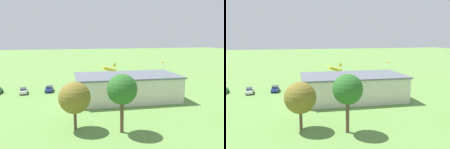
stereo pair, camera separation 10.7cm
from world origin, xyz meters
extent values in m
plane|color=#608C42|center=(0.00, 0.00, 0.00)|extent=(400.00, 400.00, 0.00)
cube|color=beige|center=(-0.23, 33.35, 2.94)|extent=(25.13, 13.55, 5.88)
cube|color=slate|center=(-0.23, 33.35, 6.05)|extent=(25.76, 14.18, 0.35)
cube|color=#384251|center=(-0.55, 27.14, 2.41)|extent=(8.59, 0.59, 4.82)
cylinder|color=yellow|center=(-3.41, 1.72, 3.04)|extent=(5.75, 2.36, 2.33)
cone|color=black|center=(-0.45, 2.46, 2.28)|extent=(1.00, 0.90, 0.86)
cube|color=yellow|center=(-2.81, 1.87, 2.73)|extent=(3.53, 9.45, 0.43)
cube|color=yellow|center=(-2.14, 2.04, 4.13)|extent=(3.53, 9.45, 0.43)
cube|color=yellow|center=(-5.52, 1.19, 4.62)|extent=(1.36, 0.43, 1.53)
cube|color=yellow|center=(-5.76, 1.13, 3.64)|extent=(1.50, 2.74, 0.29)
cylinder|color=black|center=(-2.95, 0.86, 1.68)|extent=(0.65, 0.29, 0.64)
cylinder|color=black|center=(-3.41, 2.70, 1.68)|extent=(0.65, 0.29, 0.64)
cylinder|color=#332D28|center=(-1.75, -0.97, 3.43)|extent=(0.45, 0.19, 1.50)
cylinder|color=#332D28|center=(-3.20, 4.88, 3.43)|extent=(0.45, 0.19, 1.50)
cube|color=gold|center=(-11.56, 19.81, 0.69)|extent=(2.20, 4.64, 0.74)
cube|color=#2D3842|center=(-11.56, 19.81, 1.34)|extent=(1.78, 2.66, 0.57)
cylinder|color=black|center=(-12.24, 21.42, 0.32)|extent=(0.29, 0.66, 0.64)
cylinder|color=black|center=(-10.54, 21.23, 0.32)|extent=(0.29, 0.66, 0.64)
cylinder|color=black|center=(-12.58, 18.39, 0.32)|extent=(0.29, 0.66, 0.64)
cylinder|color=black|center=(-10.87, 18.20, 0.32)|extent=(0.29, 0.66, 0.64)
cube|color=red|center=(11.24, 20.05, 0.66)|extent=(2.25, 4.76, 0.67)
cube|color=#2D3842|center=(11.24, 20.05, 1.25)|extent=(1.83, 2.72, 0.50)
cylinder|color=black|center=(10.51, 21.70, 0.32)|extent=(0.28, 0.66, 0.64)
cylinder|color=black|center=(12.29, 21.51, 0.32)|extent=(0.28, 0.66, 0.64)
cylinder|color=black|center=(10.19, 18.58, 0.32)|extent=(0.28, 0.66, 0.64)
cylinder|color=black|center=(11.98, 18.40, 0.32)|extent=(0.28, 0.66, 0.64)
cube|color=#23389E|center=(18.71, 20.49, 0.71)|extent=(2.23, 4.26, 0.77)
cube|color=#2D3842|center=(18.71, 20.49, 1.39)|extent=(1.82, 2.45, 0.59)
cylinder|color=black|center=(17.96, 21.97, 0.32)|extent=(0.29, 0.66, 0.64)
cylinder|color=black|center=(19.75, 21.77, 0.32)|extent=(0.29, 0.66, 0.64)
cylinder|color=black|center=(17.66, 19.20, 0.32)|extent=(0.29, 0.66, 0.64)
cylinder|color=black|center=(19.46, 19.01, 0.32)|extent=(0.29, 0.66, 0.64)
cube|color=white|center=(25.50, 21.05, 0.70)|extent=(2.14, 4.36, 0.77)
cube|color=#2D3842|center=(25.50, 21.05, 1.34)|extent=(1.77, 2.49, 0.52)
cylinder|color=black|center=(24.49, 22.41, 0.32)|extent=(0.27, 0.66, 0.64)
cylinder|color=black|center=(26.29, 22.55, 0.32)|extent=(0.27, 0.66, 0.64)
cylinder|color=black|center=(24.72, 19.54, 0.32)|extent=(0.27, 0.66, 0.64)
cylinder|color=black|center=(26.52, 19.69, 0.32)|extent=(0.27, 0.66, 0.64)
cylinder|color=black|center=(31.39, 18.44, 0.32)|extent=(0.33, 0.67, 0.64)
cylinder|color=#B23333|center=(11.30, 15.12, 0.39)|extent=(0.35, 0.35, 0.78)
cylinder|color=beige|center=(11.30, 15.12, 1.05)|extent=(0.41, 0.41, 0.55)
sphere|color=#9E704C|center=(11.30, 15.12, 1.43)|extent=(0.21, 0.21, 0.21)
cylinder|color=beige|center=(-0.42, 15.26, 0.41)|extent=(0.35, 0.35, 0.82)
cylinder|color=orange|center=(-0.42, 15.26, 1.11)|extent=(0.41, 0.41, 0.58)
sphere|color=brown|center=(-0.42, 15.26, 1.51)|extent=(0.22, 0.22, 0.22)
cylinder|color=brown|center=(13.84, 49.03, 1.97)|extent=(0.50, 0.50, 3.94)
sphere|color=olive|center=(13.84, 49.03, 5.54)|extent=(5.33, 5.33, 5.33)
cylinder|color=brown|center=(6.58, 51.99, 2.88)|extent=(0.58, 0.58, 5.76)
sphere|color=#286023|center=(6.58, 51.99, 7.23)|extent=(4.91, 4.91, 4.91)
cylinder|color=silver|center=(-25.83, 3.45, 2.72)|extent=(0.12, 0.12, 5.44)
cone|color=orange|center=(-25.13, 3.45, 5.29)|extent=(1.08, 1.43, 0.60)
camera|label=1|loc=(16.64, 85.39, 15.47)|focal=36.19mm
camera|label=2|loc=(16.54, 85.42, 15.47)|focal=36.19mm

